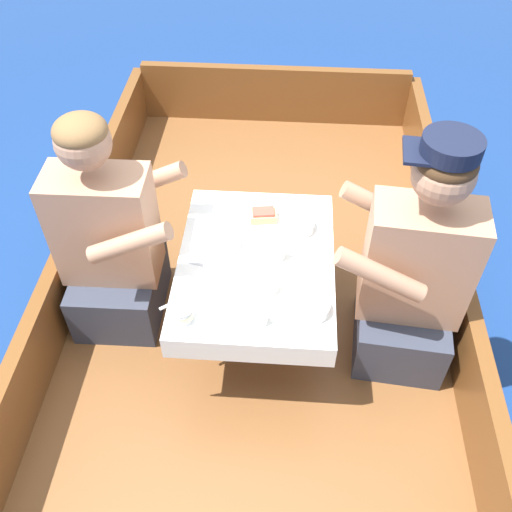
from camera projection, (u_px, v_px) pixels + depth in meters
The scene contains 23 objects.
ground_plane at pixel (257, 349), 2.86m from camera, with size 60.00×60.00×0.00m, color navy.
boat_deck at pixel (257, 330), 2.75m from camera, with size 1.79×3.29×0.31m, color brown.
gunwale_port at pixel (66, 278), 2.56m from camera, with size 0.06×3.29×0.31m, color brown.
gunwale_starboard at pixel (455, 298), 2.48m from camera, with size 0.06×3.29×0.31m, color brown.
bow_coaming at pixel (274, 94), 3.62m from camera, with size 1.67×0.06×0.36m, color brown.
cockpit_table at pixel (256, 267), 2.29m from camera, with size 0.62×0.83×0.44m.
person_port at pixel (110, 244), 2.36m from camera, with size 0.53×0.44×1.02m.
person_starboard at pixel (412, 275), 2.20m from camera, with size 0.55×0.48×1.07m.
plate_sandwich at pixel (263, 220), 2.41m from camera, with size 0.17×0.17×0.01m.
plate_bread at pixel (219, 281), 2.17m from camera, with size 0.16×0.16×0.01m.
sandwich at pixel (263, 215), 2.39m from camera, with size 0.12×0.09×0.05m.
bowl_port_near at pixel (223, 241), 2.30m from camera, with size 0.14×0.14×0.04m.
bowl_starboard_near at pixel (299, 225), 2.37m from camera, with size 0.13×0.13×0.04m.
bowl_center_far at pixel (263, 282), 2.15m from camera, with size 0.13×0.13×0.04m.
bowl_port_far at pixel (312, 307), 2.06m from camera, with size 0.13×0.13×0.04m.
coffee_cup_port at pixel (276, 251), 2.25m from camera, with size 0.11×0.08×0.06m.
coffee_cup_starboard at pixel (259, 316), 2.03m from camera, with size 0.09×0.06×0.05m.
tin_can at pixel (183, 315), 2.03m from camera, with size 0.07×0.07×0.05m.
utensil_spoon_port at pixel (314, 268), 2.22m from camera, with size 0.13×0.13×0.01m.
utensil_spoon_starboard at pixel (187, 297), 2.12m from camera, with size 0.15×0.11×0.01m.
utensil_spoon_center at pixel (317, 212), 2.45m from camera, with size 0.11×0.15×0.01m.
utensil_knife_starboard at pixel (248, 268), 2.22m from camera, with size 0.03×0.17×0.00m.
utensil_knife_port at pixel (203, 265), 2.23m from camera, with size 0.17×0.05×0.00m.
Camera 1 is at (0.11, -1.65, 2.38)m, focal length 40.00 mm.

